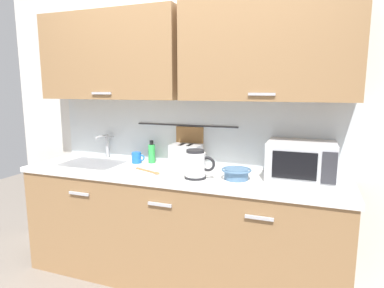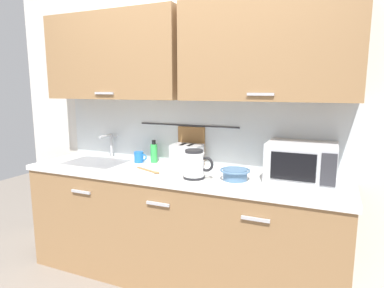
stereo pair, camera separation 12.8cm
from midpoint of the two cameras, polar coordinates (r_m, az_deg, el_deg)
counter_unit at (r=2.70m, az=-1.34°, el=-13.96°), size 2.53×0.64×0.90m
back_wall_assembly at (r=2.68m, az=0.87°, el=9.34°), size 3.70×0.41×2.50m
sink_faucet at (r=3.11m, az=-12.99°, el=0.29°), size 0.09×0.17×0.22m
microwave at (r=2.41m, az=19.95°, el=-2.96°), size 0.46×0.35×0.27m
electric_kettle at (r=2.34m, az=2.02°, el=-3.60°), size 0.23×0.16×0.21m
dish_soap_bottle at (r=2.86m, az=-5.38°, el=-1.51°), size 0.06×0.06×0.20m
mug_near_sink at (r=2.88m, az=-7.96°, el=-2.27°), size 0.12×0.08×0.09m
mixing_bowl at (r=2.34m, az=9.09°, el=-5.15°), size 0.21×0.21×0.08m
toaster at (r=2.66m, az=0.48°, el=-2.09°), size 0.26×0.17×0.19m
wooden_spoon at (r=2.55m, az=-5.81°, el=-4.72°), size 0.26×0.13×0.01m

